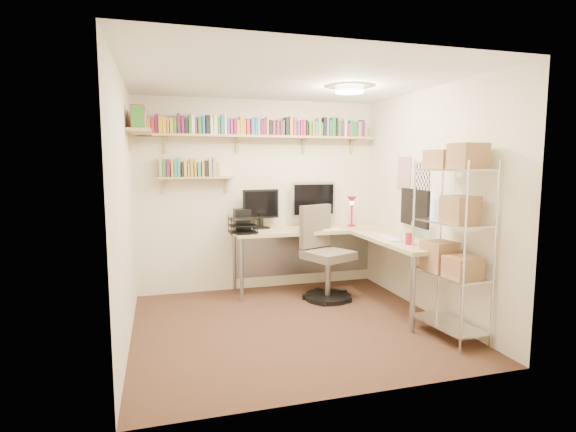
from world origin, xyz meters
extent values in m
plane|color=#462F1E|center=(0.00, 0.00, 0.00)|extent=(3.20, 3.20, 0.00)
cube|color=beige|center=(0.00, 1.50, 1.25)|extent=(3.20, 0.04, 2.50)
cube|color=beige|center=(-1.60, 0.00, 1.25)|extent=(0.04, 3.00, 2.50)
cube|color=beige|center=(1.60, 0.00, 1.25)|extent=(0.04, 3.00, 2.50)
cube|color=beige|center=(0.00, -1.50, 1.25)|extent=(3.20, 0.04, 2.50)
cube|color=white|center=(0.00, 0.00, 2.50)|extent=(3.20, 3.00, 0.04)
cube|color=silver|center=(1.59, 0.55, 1.55)|extent=(0.01, 0.30, 0.42)
cube|color=white|center=(1.59, 0.15, 1.50)|extent=(0.01, 0.28, 0.38)
cylinder|color=#FFEAC6|center=(0.70, 0.20, 2.46)|extent=(0.30, 0.30, 0.06)
cube|color=tan|center=(0.00, 1.38, 2.02)|extent=(3.05, 0.25, 0.03)
cube|color=tan|center=(-1.48, 0.95, 2.02)|extent=(0.25, 1.00, 0.03)
cube|color=tan|center=(-0.85, 1.40, 1.50)|extent=(0.95, 0.20, 0.02)
cube|color=tan|center=(-1.20, 1.44, 1.95)|extent=(0.03, 0.20, 0.20)
cube|color=tan|center=(-0.30, 1.44, 1.95)|extent=(0.03, 0.20, 0.20)
cube|color=tan|center=(0.60, 1.44, 1.95)|extent=(0.03, 0.20, 0.20)
cube|color=tan|center=(1.30, 1.44, 1.95)|extent=(0.03, 0.20, 0.20)
cube|color=silver|center=(-1.46, 1.38, 2.13)|extent=(0.03, 0.12, 0.18)
cube|color=teal|center=(-1.43, 1.38, 2.16)|extent=(0.02, 0.12, 0.25)
cube|color=gold|center=(-1.39, 1.38, 2.13)|extent=(0.04, 0.14, 0.19)
cube|color=#D61C46|center=(-1.34, 1.38, 2.13)|extent=(0.04, 0.13, 0.20)
cube|color=#661B55|center=(-1.29, 1.38, 2.15)|extent=(0.04, 0.12, 0.23)
cube|color=gold|center=(-1.25, 1.38, 2.13)|extent=(0.04, 0.15, 0.20)
cube|color=gold|center=(-1.20, 1.38, 2.13)|extent=(0.04, 0.13, 0.20)
cube|color=tan|center=(-1.16, 1.38, 2.13)|extent=(0.02, 0.13, 0.18)
cube|color=gold|center=(-1.12, 1.38, 2.13)|extent=(0.03, 0.14, 0.19)
cube|color=#307A28|center=(-1.08, 1.38, 2.13)|extent=(0.04, 0.14, 0.18)
cube|color=#661B55|center=(-1.03, 1.38, 2.16)|extent=(0.04, 0.12, 0.25)
cube|color=#661B55|center=(-0.99, 1.38, 2.15)|extent=(0.03, 0.14, 0.22)
cube|color=black|center=(-0.94, 1.38, 2.13)|extent=(0.04, 0.13, 0.18)
cube|color=#307A28|center=(-0.90, 1.38, 2.15)|extent=(0.03, 0.13, 0.24)
cube|color=silver|center=(-0.86, 1.38, 2.15)|extent=(0.04, 0.13, 0.24)
cube|color=#661B55|center=(-0.83, 1.38, 2.14)|extent=(0.03, 0.11, 0.21)
cube|color=#307A28|center=(-0.78, 1.38, 2.13)|extent=(0.04, 0.12, 0.20)
cube|color=#216CAE|center=(-0.74, 1.38, 2.15)|extent=(0.03, 0.12, 0.22)
cube|color=black|center=(-0.68, 1.38, 2.15)|extent=(0.04, 0.12, 0.23)
cube|color=silver|center=(-0.64, 1.38, 2.14)|extent=(0.04, 0.11, 0.21)
cube|color=silver|center=(-0.59, 1.38, 2.15)|extent=(0.04, 0.12, 0.22)
cube|color=#307A28|center=(-0.55, 1.38, 2.14)|extent=(0.02, 0.15, 0.20)
cube|color=#216CAE|center=(-0.51, 1.38, 2.16)|extent=(0.04, 0.14, 0.24)
cube|color=silver|center=(-0.47, 1.38, 2.15)|extent=(0.03, 0.14, 0.23)
cube|color=#216CAE|center=(-0.43, 1.38, 2.13)|extent=(0.03, 0.12, 0.19)
cube|color=#D61C46|center=(-0.39, 1.38, 2.13)|extent=(0.03, 0.12, 0.20)
cube|color=#661B55|center=(-0.35, 1.38, 2.13)|extent=(0.04, 0.14, 0.19)
cube|color=gold|center=(-0.31, 1.38, 2.12)|extent=(0.03, 0.12, 0.18)
cube|color=gold|center=(-0.26, 1.38, 2.15)|extent=(0.04, 0.14, 0.24)
cube|color=gold|center=(-0.23, 1.38, 2.13)|extent=(0.02, 0.14, 0.18)
cube|color=#D61C46|center=(-0.18, 1.38, 2.14)|extent=(0.04, 0.12, 0.20)
cube|color=#216CAE|center=(-0.12, 1.38, 2.14)|extent=(0.04, 0.14, 0.21)
cube|color=#216CAE|center=(-0.08, 1.38, 2.15)|extent=(0.03, 0.14, 0.22)
cube|color=tan|center=(-0.04, 1.38, 2.14)|extent=(0.03, 0.13, 0.22)
cube|color=#661B55|center=(0.00, 1.38, 2.13)|extent=(0.03, 0.13, 0.19)
cube|color=#661B55|center=(0.03, 1.38, 2.14)|extent=(0.03, 0.13, 0.21)
cube|color=gold|center=(0.07, 1.38, 2.15)|extent=(0.03, 0.14, 0.23)
cube|color=black|center=(0.11, 1.38, 2.13)|extent=(0.04, 0.13, 0.19)
cube|color=#D61C46|center=(0.15, 1.38, 2.13)|extent=(0.03, 0.15, 0.19)
cube|color=black|center=(0.18, 1.38, 2.12)|extent=(0.03, 0.14, 0.17)
cube|color=#D61C46|center=(0.21, 1.38, 2.14)|extent=(0.03, 0.12, 0.20)
cube|color=#661B55|center=(0.25, 1.38, 2.13)|extent=(0.03, 0.14, 0.18)
cube|color=#307A28|center=(0.29, 1.38, 2.13)|extent=(0.02, 0.11, 0.20)
cube|color=black|center=(0.33, 1.38, 2.15)|extent=(0.04, 0.14, 0.24)
cube|color=gold|center=(0.38, 1.38, 2.16)|extent=(0.04, 0.14, 0.25)
cube|color=#D61C46|center=(0.44, 1.38, 2.15)|extent=(0.04, 0.11, 0.24)
cube|color=#216CAE|center=(0.48, 1.38, 2.13)|extent=(0.03, 0.14, 0.20)
cube|color=#D61C46|center=(0.52, 1.38, 2.13)|extent=(0.03, 0.13, 0.20)
cube|color=#D61C46|center=(0.56, 1.38, 2.14)|extent=(0.03, 0.11, 0.21)
cube|color=black|center=(0.60, 1.38, 2.14)|extent=(0.02, 0.13, 0.21)
cube|color=#307A28|center=(0.64, 1.38, 2.13)|extent=(0.04, 0.14, 0.19)
cube|color=gold|center=(0.69, 1.38, 2.13)|extent=(0.02, 0.13, 0.18)
cube|color=teal|center=(0.73, 1.38, 2.13)|extent=(0.04, 0.15, 0.19)
cube|color=tan|center=(0.77, 1.38, 2.15)|extent=(0.03, 0.14, 0.24)
cube|color=#307A28|center=(0.81, 1.38, 2.12)|extent=(0.02, 0.13, 0.18)
cube|color=black|center=(0.85, 1.38, 2.16)|extent=(0.04, 0.12, 0.25)
cube|color=tan|center=(0.89, 1.38, 2.14)|extent=(0.03, 0.12, 0.22)
cube|color=#216CAE|center=(0.93, 1.38, 2.14)|extent=(0.02, 0.12, 0.21)
cube|color=#307A28|center=(0.97, 1.38, 2.16)|extent=(0.04, 0.13, 0.25)
cube|color=black|center=(1.02, 1.38, 2.16)|extent=(0.02, 0.14, 0.25)
cube|color=#307A28|center=(1.05, 1.38, 2.14)|extent=(0.04, 0.14, 0.21)
cube|color=#661B55|center=(1.10, 1.38, 2.14)|extent=(0.03, 0.13, 0.21)
cube|color=silver|center=(1.14, 1.38, 2.15)|extent=(0.03, 0.14, 0.24)
cube|color=#D61C46|center=(1.19, 1.38, 2.12)|extent=(0.03, 0.15, 0.17)
cube|color=teal|center=(1.23, 1.38, 2.15)|extent=(0.03, 0.12, 0.22)
cube|color=#307A28|center=(1.27, 1.38, 2.13)|extent=(0.04, 0.12, 0.20)
cube|color=#307A28|center=(1.31, 1.38, 2.12)|extent=(0.02, 0.11, 0.17)
cube|color=tan|center=(1.35, 1.38, 2.14)|extent=(0.04, 0.14, 0.20)
cube|color=#661B55|center=(1.40, 1.38, 2.15)|extent=(0.04, 0.13, 0.23)
cube|color=tan|center=(1.44, 1.38, 2.12)|extent=(0.04, 0.14, 0.17)
cube|color=#307A28|center=(-1.48, 0.51, 2.15)|extent=(0.12, 0.02, 0.23)
cube|color=#D61C46|center=(-1.48, 0.54, 2.15)|extent=(0.14, 0.02, 0.24)
cube|color=gold|center=(-1.48, 0.59, 2.16)|extent=(0.12, 0.04, 0.25)
cube|color=#D61C46|center=(-1.48, 0.63, 2.14)|extent=(0.12, 0.04, 0.20)
cube|color=silver|center=(-1.48, 0.68, 2.12)|extent=(0.14, 0.04, 0.18)
cube|color=#307A28|center=(-1.48, 0.72, 2.15)|extent=(0.15, 0.03, 0.23)
cube|color=gold|center=(-1.48, 0.76, 2.14)|extent=(0.11, 0.04, 0.20)
cube|color=tan|center=(-1.48, 0.81, 2.12)|extent=(0.11, 0.02, 0.17)
cube|color=#216CAE|center=(-1.48, 0.85, 2.14)|extent=(0.14, 0.04, 0.20)
cube|color=teal|center=(-1.48, 0.89, 2.14)|extent=(0.13, 0.03, 0.21)
cube|color=#661B55|center=(-1.48, 0.93, 2.15)|extent=(0.12, 0.03, 0.22)
cube|color=gold|center=(-1.48, 0.96, 2.16)|extent=(0.13, 0.02, 0.25)
cube|color=black|center=(-1.48, 0.99, 2.13)|extent=(0.13, 0.03, 0.19)
cube|color=#D61C46|center=(-1.48, 1.03, 2.15)|extent=(0.12, 0.03, 0.24)
cube|color=#D61C46|center=(-1.48, 1.07, 2.15)|extent=(0.11, 0.04, 0.24)
cube|color=#661B55|center=(-1.48, 1.12, 2.16)|extent=(0.12, 0.04, 0.24)
cube|color=tan|center=(-1.48, 1.16, 2.13)|extent=(0.11, 0.02, 0.20)
cube|color=silver|center=(-1.48, 1.20, 2.16)|extent=(0.13, 0.04, 0.24)
cube|color=teal|center=(-1.48, 1.25, 2.13)|extent=(0.15, 0.03, 0.18)
cube|color=#661B55|center=(-1.48, 1.30, 2.14)|extent=(0.13, 0.04, 0.21)
cube|color=tan|center=(-1.48, 1.34, 2.12)|extent=(0.12, 0.03, 0.17)
cube|color=#661B55|center=(-1.48, 1.38, 2.13)|extent=(0.13, 0.03, 0.19)
cube|color=tan|center=(-1.26, 1.40, 1.64)|extent=(0.03, 0.13, 0.25)
cube|color=#307A28|center=(-1.22, 1.40, 1.62)|extent=(0.04, 0.11, 0.22)
cube|color=#661B55|center=(-1.17, 1.40, 1.62)|extent=(0.04, 0.13, 0.22)
cube|color=gold|center=(-1.13, 1.40, 1.62)|extent=(0.03, 0.12, 0.21)
cube|color=teal|center=(-1.09, 1.40, 1.62)|extent=(0.03, 0.12, 0.22)
cube|color=teal|center=(-1.05, 1.40, 1.63)|extent=(0.03, 0.12, 0.24)
cube|color=black|center=(-1.01, 1.40, 1.60)|extent=(0.02, 0.13, 0.18)
cube|color=gold|center=(-0.97, 1.40, 1.62)|extent=(0.04, 0.11, 0.21)
cube|color=tan|center=(-0.93, 1.40, 1.60)|extent=(0.02, 0.12, 0.17)
cube|color=gold|center=(-0.89, 1.40, 1.63)|extent=(0.03, 0.12, 0.23)
cube|color=gold|center=(-0.85, 1.40, 1.62)|extent=(0.02, 0.13, 0.22)
cube|color=teal|center=(-0.80, 1.40, 1.60)|extent=(0.04, 0.14, 0.18)
cube|color=gold|center=(-0.75, 1.40, 1.61)|extent=(0.03, 0.14, 0.20)
cube|color=black|center=(-0.71, 1.40, 1.61)|extent=(0.04, 0.14, 0.20)
cube|color=tan|center=(-0.66, 1.40, 1.62)|extent=(0.04, 0.14, 0.22)
cube|color=tan|center=(-0.61, 1.40, 1.63)|extent=(0.04, 0.14, 0.24)
cube|color=gold|center=(-0.57, 1.40, 1.60)|extent=(0.03, 0.12, 0.18)
cube|color=#D0C087|center=(0.65, 1.22, 0.80)|extent=(2.12, 0.67, 0.04)
cube|color=#D0C087|center=(1.38, 0.14, 0.80)|extent=(0.67, 1.45, 0.04)
cylinder|color=gray|center=(-0.36, 0.94, 0.39)|extent=(0.04, 0.04, 0.78)
cylinder|color=gray|center=(-0.36, 1.50, 0.39)|extent=(0.04, 0.04, 0.78)
cylinder|color=gray|center=(1.66, 1.50, 0.39)|extent=(0.04, 0.04, 0.78)
cylinder|color=gray|center=(1.10, -0.53, 0.39)|extent=(0.04, 0.04, 0.78)
cylinder|color=gray|center=(1.66, -0.53, 0.39)|extent=(0.04, 0.04, 0.78)
cube|color=gray|center=(0.65, 1.51, 0.45)|extent=(2.01, 0.02, 0.61)
cube|color=silver|center=(0.71, 1.35, 1.20)|extent=(0.61, 0.03, 0.47)
cube|color=black|center=(0.71, 1.33, 1.20)|extent=(0.55, 0.00, 0.40)
cube|color=black|center=(-0.02, 1.35, 1.15)|extent=(0.49, 0.03, 0.38)
cube|color=black|center=(1.53, 0.19, 1.17)|extent=(0.03, 0.65, 0.42)
cube|color=white|center=(1.51, 0.19, 1.17)|extent=(0.00, 0.58, 0.36)
cube|color=white|center=(0.71, 1.02, 0.83)|extent=(0.47, 0.15, 0.02)
cube|color=white|center=(1.21, 0.19, 0.83)|extent=(0.15, 0.45, 0.02)
cylinder|color=#B90F2C|center=(1.21, 1.22, 0.84)|extent=(0.11, 0.11, 0.02)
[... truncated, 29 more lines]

